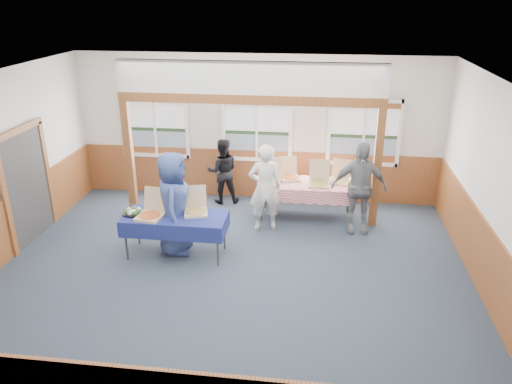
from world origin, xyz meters
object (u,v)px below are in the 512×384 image
woman_white (265,188)px  woman_black (223,171)px  man_blue (174,203)px  person_grey (359,188)px  table_left (175,219)px  table_right (307,185)px

woman_white → woman_black: bearing=-63.1°
man_blue → person_grey: bearing=-77.2°
table_left → man_blue: bearing=83.9°
woman_white → woman_black: (-1.07, 1.23, -0.14)m
table_left → woman_white: bearing=16.0°
table_left → table_right: same height
person_grey → woman_white: bearing=-179.9°
table_left → table_right: size_ratio=0.98×
table_right → person_grey: 1.16m
woman_black → man_blue: bearing=67.7°
woman_black → man_blue: (-0.42, -2.34, 0.21)m
table_right → man_blue: 2.90m
person_grey → table_right: bearing=147.8°
table_left → table_right: bearing=16.1°
woman_white → person_grey: bearing=170.6°
woman_white → woman_black: 1.63m
person_grey → table_left: bearing=-161.6°
woman_black → person_grey: person_grey is taller
table_right → woman_black: 1.94m
table_left → woman_black: woman_black is taller
table_right → person_grey: person_grey is taller
table_left → woman_black: size_ratio=1.35×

